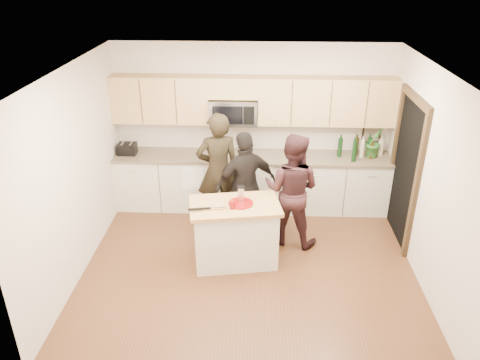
{
  "coord_description": "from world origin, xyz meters",
  "views": [
    {
      "loc": [
        0.11,
        -5.36,
        3.9
      ],
      "look_at": [
        -0.14,
        0.35,
        1.14
      ],
      "focal_mm": 35.0,
      "sensor_mm": 36.0,
      "label": 1
    }
  ],
  "objects_px": {
    "woman_right": "(246,185)",
    "woman_left": "(218,170)",
    "island": "(235,233)",
    "toaster": "(127,149)",
    "woman_center": "(292,190)"
  },
  "relations": [
    {
      "from": "toaster",
      "to": "woman_right",
      "type": "height_order",
      "value": "woman_right"
    },
    {
      "from": "island",
      "to": "woman_left",
      "type": "xyz_separation_m",
      "value": [
        -0.31,
        1.03,
        0.46
      ]
    },
    {
      "from": "toaster",
      "to": "woman_center",
      "type": "relative_size",
      "value": 0.17
    },
    {
      "from": "island",
      "to": "woman_right",
      "type": "xyz_separation_m",
      "value": [
        0.12,
        0.71,
        0.38
      ]
    },
    {
      "from": "island",
      "to": "woman_left",
      "type": "relative_size",
      "value": 0.71
    },
    {
      "from": "island",
      "to": "woman_right",
      "type": "height_order",
      "value": "woman_right"
    },
    {
      "from": "island",
      "to": "toaster",
      "type": "distance_m",
      "value": 2.49
    },
    {
      "from": "island",
      "to": "woman_right",
      "type": "bearing_deg",
      "value": 70.66
    },
    {
      "from": "woman_right",
      "to": "woman_left",
      "type": "bearing_deg",
      "value": -63.09
    },
    {
      "from": "woman_left",
      "to": "toaster",
      "type": "bearing_deg",
      "value": -32.92
    },
    {
      "from": "island",
      "to": "woman_right",
      "type": "distance_m",
      "value": 0.81
    },
    {
      "from": "woman_right",
      "to": "island",
      "type": "bearing_deg",
      "value": 53.72
    },
    {
      "from": "toaster",
      "to": "woman_center",
      "type": "xyz_separation_m",
      "value": [
        2.64,
        -1.02,
        -0.18
      ]
    },
    {
      "from": "woman_center",
      "to": "woman_right",
      "type": "height_order",
      "value": "woman_center"
    },
    {
      "from": "woman_right",
      "to": "woman_center",
      "type": "bearing_deg",
      "value": 140.08
    }
  ]
}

